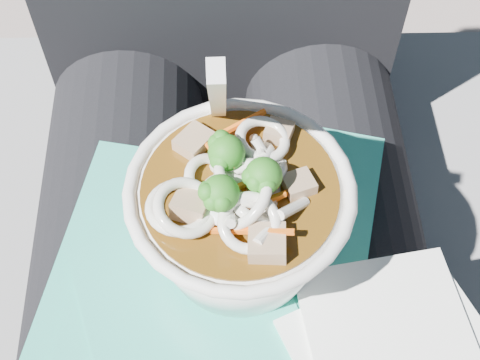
{
  "coord_description": "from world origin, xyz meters",
  "views": [
    {
      "loc": [
        -0.0,
        -0.22,
        1.05
      ],
      "look_at": [
        0.01,
        0.01,
        0.7
      ],
      "focal_mm": 50.0,
      "sensor_mm": 36.0,
      "label": 1
    }
  ],
  "objects_px": {
    "lap": "(232,304)",
    "plastic_bag": "(212,283)",
    "person_body": "(228,196)",
    "udon_bowl": "(239,212)",
    "stone_ledge": "(230,285)"
  },
  "relations": [
    {
      "from": "lap",
      "to": "plastic_bag",
      "type": "xyz_separation_m",
      "value": [
        -0.01,
        -0.02,
        0.08
      ]
    },
    {
      "from": "plastic_bag",
      "to": "udon_bowl",
      "type": "bearing_deg",
      "value": 48.5
    },
    {
      "from": "plastic_bag",
      "to": "person_body",
      "type": "bearing_deg",
      "value": 82.54
    },
    {
      "from": "lap",
      "to": "plastic_bag",
      "type": "height_order",
      "value": "plastic_bag"
    },
    {
      "from": "person_body",
      "to": "udon_bowl",
      "type": "distance_m",
      "value": 0.14
    },
    {
      "from": "person_body",
      "to": "lap",
      "type": "bearing_deg",
      "value": -90.0
    },
    {
      "from": "lap",
      "to": "plastic_bag",
      "type": "bearing_deg",
      "value": -130.06
    },
    {
      "from": "stone_ledge",
      "to": "person_body",
      "type": "xyz_separation_m",
      "value": [
        0.0,
        -0.06,
        0.32
      ]
    },
    {
      "from": "plastic_bag",
      "to": "lap",
      "type": "bearing_deg",
      "value": 49.94
    },
    {
      "from": "lap",
      "to": "person_body",
      "type": "relative_size",
      "value": 0.49
    },
    {
      "from": "stone_ledge",
      "to": "lap",
      "type": "distance_m",
      "value": 0.33
    },
    {
      "from": "plastic_bag",
      "to": "udon_bowl",
      "type": "xyz_separation_m",
      "value": [
        0.02,
        0.02,
        0.06
      ]
    },
    {
      "from": "plastic_bag",
      "to": "udon_bowl",
      "type": "relative_size",
      "value": 1.57
    },
    {
      "from": "stone_ledge",
      "to": "udon_bowl",
      "type": "distance_m",
      "value": 0.46
    },
    {
      "from": "udon_bowl",
      "to": "stone_ledge",
      "type": "bearing_deg",
      "value": 92.82
    }
  ]
}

